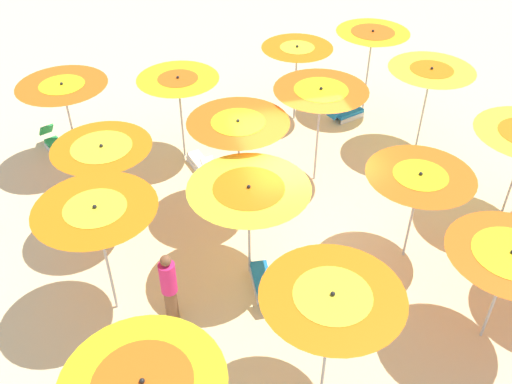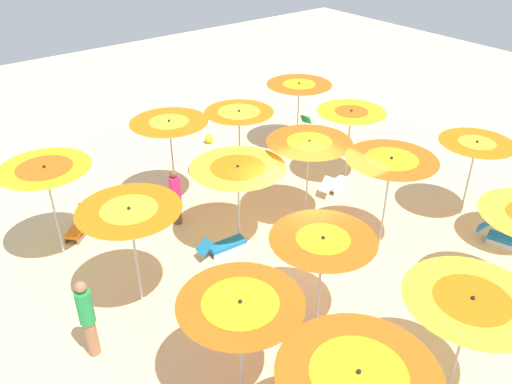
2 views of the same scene
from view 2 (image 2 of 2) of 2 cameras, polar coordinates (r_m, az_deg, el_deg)
The scene contains 23 objects.
ground at distance 13.27m, azimuth 5.62°, elevation -6.48°, with size 40.95×40.95×0.04m, color beige.
beach_umbrella_0 at distance 12.86m, azimuth -21.74°, elevation 1.67°, with size 2.09×2.09×2.46m.
beach_umbrella_1 at distance 10.79m, azimuth -13.44°, elevation -2.68°, with size 2.11×2.11×2.44m.
beach_umbrella_2 at distance 8.84m, azimuth -1.69°, elevation -12.60°, with size 2.12×2.12×2.14m.
beach_umbrella_3 at distance 7.73m, azimuth 10.89°, elevation -19.52°, with size 2.28×2.28×2.35m.
beach_umbrella_4 at distance 14.29m, azimuth -9.33°, elevation 6.89°, with size 2.09×2.09×2.52m.
beach_umbrella_5 at distance 12.49m, azimuth -1.96°, elevation 2.10°, with size 2.29×2.29×2.21m.
beach_umbrella_6 at distance 10.24m, azimuth 7.20°, elevation -5.83°, with size 2.09×2.09×2.15m.
beach_umbrella_7 at distance 9.38m, azimuth 22.14°, elevation -11.55°, with size 2.24×2.24×2.27m.
beach_umbrella_8 at distance 15.28m, azimuth -1.85°, elevation 8.16°, with size 2.00×2.00×2.32m.
beach_umbrella_9 at distance 13.38m, azimuth 5.76°, elevation 4.81°, with size 2.17×2.17×2.38m.
beach_umbrella_10 at distance 12.55m, azimuth 14.33°, elevation 2.74°, with size 2.14×2.14×2.53m.
beach_umbrella_12 at distance 17.66m, azimuth 4.66°, elevation 11.01°, with size 2.15×2.15×2.27m.
beach_umbrella_13 at distance 15.63m, azimuth 10.22°, elevation 8.03°, with size 1.99×1.99×2.28m.
beach_umbrella_14 at distance 14.75m, azimuth 22.61°, elevation 4.20°, with size 1.92×1.92×2.24m.
lounger_1 at distance 15.76m, azimuth 8.58°, elevation 0.85°, with size 1.28×0.63×0.61m.
lounger_2 at distance 14.52m, azimuth -18.45°, elevation -3.42°, with size 1.16×1.12×0.62m.
lounger_3 at distance 14.70m, azimuth 25.06°, elevation -4.46°, with size 0.70×1.20×0.61m.
lounger_4 at distance 19.19m, azimuth 4.85°, elevation 6.78°, with size 1.18×0.80×0.61m.
lounger_5 at distance 13.10m, azimuth -3.47°, elevation -5.78°, with size 1.30×0.46×0.51m.
beachgoer_0 at distance 13.95m, azimuth -8.67°, elevation -0.46°, with size 0.30×0.30×1.60m.
beachgoer_1 at distance 10.60m, azimuth -17.78°, elevation -12.74°, with size 0.30×0.30×1.78m.
beach_ball at distance 18.58m, azimuth -5.11°, elevation 5.76°, with size 0.31×0.31×0.31m, color yellow.
Camera 2 is at (7.47, 7.49, 7.99)m, focal length 37.02 mm.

